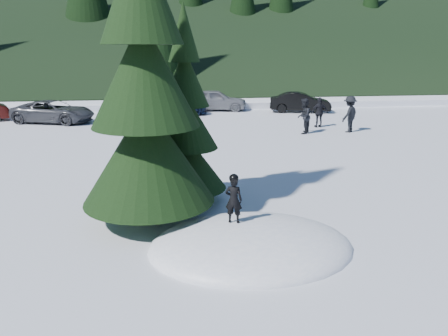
{
  "coord_description": "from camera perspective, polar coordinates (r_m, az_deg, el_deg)",
  "views": [
    {
      "loc": [
        -1.79,
        -8.56,
        4.2
      ],
      "look_at": [
        -0.23,
        2.61,
        1.1
      ],
      "focal_mm": 35.0,
      "sensor_mm": 36.0,
      "label": 1
    }
  ],
  "objects": [
    {
      "name": "ground",
      "position": [
        9.7,
        3.55,
        -10.3
      ],
      "size": [
        200.0,
        200.0,
        0.0
      ],
      "primitive_type": "plane",
      "color": "white",
      "rests_on": "ground"
    },
    {
      "name": "snow_mound",
      "position": [
        9.7,
        3.55,
        -10.3
      ],
      "size": [
        4.48,
        3.52,
        0.96
      ],
      "primitive_type": "ellipsoid",
      "color": "white",
      "rests_on": "ground"
    },
    {
      "name": "spruce_tall",
      "position": [
        10.41,
        -10.33,
        10.28
      ],
      "size": [
        3.2,
        3.2,
        8.6
      ],
      "color": "black",
      "rests_on": "ground"
    },
    {
      "name": "spruce_short",
      "position": [
        11.96,
        -5.01,
        5.22
      ],
      "size": [
        2.2,
        2.2,
        5.37
      ],
      "color": "black",
      "rests_on": "ground"
    },
    {
      "name": "child_skier",
      "position": [
        9.56,
        1.27,
        -4.19
      ],
      "size": [
        0.44,
        0.36,
        1.04
      ],
      "primitive_type": "imported",
      "rotation": [
        0.0,
        0.0,
        2.79
      ],
      "color": "black",
      "rests_on": "snow_mound"
    },
    {
      "name": "adult_0",
      "position": [
        22.54,
        10.38,
        6.67
      ],
      "size": [
        1.02,
        1.09,
        1.78
      ],
      "primitive_type": "imported",
      "rotation": [
        0.0,
        0.0,
        4.18
      ],
      "color": "black",
      "rests_on": "ground"
    },
    {
      "name": "adult_1",
      "position": [
        24.61,
        12.35,
        7.11
      ],
      "size": [
        0.98,
        0.46,
        1.63
      ],
      "primitive_type": "imported",
      "rotation": [
        0.0,
        0.0,
        3.21
      ],
      "color": "black",
      "rests_on": "ground"
    },
    {
      "name": "adult_2",
      "position": [
        23.5,
        16.08,
        6.77
      ],
      "size": [
        1.37,
        1.29,
        1.86
      ],
      "primitive_type": "imported",
      "rotation": [
        0.0,
        0.0,
        3.82
      ],
      "color": "black",
      "rests_on": "ground"
    },
    {
      "name": "car_2",
      "position": [
        27.43,
        -21.38,
        6.88
      ],
      "size": [
        5.12,
        3.54,
        1.3
      ],
      "primitive_type": "imported",
      "rotation": [
        0.0,
        0.0,
        1.24
      ],
      "color": "#414348",
      "rests_on": "ground"
    },
    {
      "name": "car_3",
      "position": [
        28.56,
        -7.58,
        8.32
      ],
      "size": [
        5.63,
        3.25,
        1.53
      ],
      "primitive_type": "imported",
      "rotation": [
        0.0,
        0.0,
        1.79
      ],
      "color": "#0E1A34",
      "rests_on": "ground"
    },
    {
      "name": "car_4",
      "position": [
        30.69,
        -1.16,
        8.88
      ],
      "size": [
        4.53,
        2.36,
        1.47
      ],
      "primitive_type": "imported",
      "rotation": [
        0.0,
        0.0,
        1.42
      ],
      "color": "gray",
      "rests_on": "ground"
    },
    {
      "name": "car_5",
      "position": [
        30.34,
        9.92,
        8.46
      ],
      "size": [
        4.3,
        2.36,
        1.34
      ],
      "primitive_type": "imported",
      "rotation": [
        0.0,
        0.0,
        1.33
      ],
      "color": "black",
      "rests_on": "ground"
    }
  ]
}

